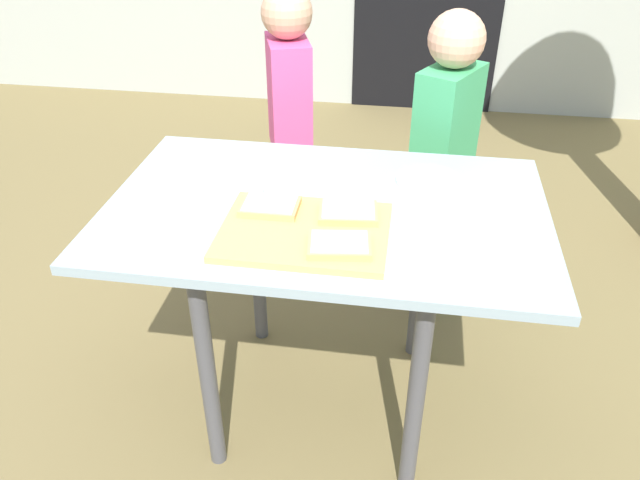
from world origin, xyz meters
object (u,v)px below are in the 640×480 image
object	(u,v)px
pizza_slice_far_right	(348,212)
plate_white_left	(230,191)
child_left	(290,118)
child_right	(444,148)
cutting_board	(304,232)
plate_white_right	(429,181)
pizza_slice_near_right	(339,245)
dining_table	(326,234)
pizza_slice_far_left	(270,206)

from	to	relation	value
pizza_slice_far_right	plate_white_left	world-z (taller)	pizza_slice_far_right
plate_white_left	child_left	size ratio (longest dim) A/B	0.17
child_right	cutting_board	bearing A→B (deg)	-114.93
pizza_slice_far_right	child_right	size ratio (longest dim) A/B	0.14
child_left	plate_white_right	bearing A→B (deg)	-48.72
pizza_slice_far_right	child_left	distance (m)	0.89
pizza_slice_near_right	child_right	size ratio (longest dim) A/B	0.14
dining_table	pizza_slice_far_left	distance (m)	0.19
cutting_board	pizza_slice_far_right	size ratio (longest dim) A/B	2.61
pizza_slice_far_right	pizza_slice_far_left	xyz separation A→B (m)	(-0.20, -0.00, 0.00)
pizza_slice_near_right	pizza_slice_far_left	bearing A→B (deg)	142.95
cutting_board	pizza_slice_near_right	distance (m)	0.12
child_left	child_right	bearing A→B (deg)	-14.99
pizza_slice_near_right	pizza_slice_far_left	distance (m)	0.24
pizza_slice_far_right	pizza_slice_near_right	xyz separation A→B (m)	(-0.00, -0.15, 0.00)
pizza_slice_far_left	child_left	bearing A→B (deg)	98.04
pizza_slice_far_left	plate_white_left	distance (m)	0.17
child_left	child_right	size ratio (longest dim) A/B	1.02
dining_table	pizza_slice_near_right	size ratio (longest dim) A/B	7.35
child_left	plate_white_left	bearing A→B (deg)	-91.50
plate_white_left	pizza_slice_near_right	bearing A→B (deg)	-37.05
child_right	pizza_slice_far_right	bearing A→B (deg)	-110.48
cutting_board	plate_white_left	distance (m)	0.30
plate_white_right	plate_white_left	bearing A→B (deg)	-165.07
child_right	child_left	bearing A→B (deg)	165.01
pizza_slice_near_right	pizza_slice_far_left	xyz separation A→B (m)	(-0.19, 0.15, 0.00)
pizza_slice_far_left	plate_white_left	xyz separation A→B (m)	(-0.14, 0.10, -0.02)
pizza_slice_near_right	pizza_slice_far_right	bearing A→B (deg)	88.88
cutting_board	plate_white_left	size ratio (longest dim) A/B	2.19
pizza_slice_far_right	pizza_slice_far_left	size ratio (longest dim) A/B	1.07
dining_table	cutting_board	distance (m)	0.18
cutting_board	child_left	bearing A→B (deg)	103.55
dining_table	child_right	size ratio (longest dim) A/B	1.05
dining_table	pizza_slice_far_right	bearing A→B (deg)	-46.64
child_left	child_right	world-z (taller)	child_left
plate_white_left	child_left	bearing A→B (deg)	88.50
pizza_slice_near_right	child_right	distance (m)	0.87
cutting_board	plate_white_left	xyz separation A→B (m)	(-0.24, 0.18, -0.00)
cutting_board	pizza_slice_far_left	xyz separation A→B (m)	(-0.10, 0.07, 0.02)
pizza_slice_far_right	child_right	distance (m)	0.73
dining_table	pizza_slice_far_right	world-z (taller)	pizza_slice_far_right
pizza_slice_far_right	pizza_slice_near_right	bearing A→B (deg)	-91.12
child_left	pizza_slice_near_right	bearing A→B (deg)	-72.28
dining_table	plate_white_left	world-z (taller)	plate_white_left
pizza_slice_near_right	pizza_slice_far_left	world-z (taller)	same
cutting_board	child_right	size ratio (longest dim) A/B	0.37
pizza_slice_near_right	plate_white_left	distance (m)	0.41
child_right	plate_white_left	bearing A→B (deg)	-135.59
plate_white_right	pizza_slice_near_right	bearing A→B (deg)	-117.20
plate_white_right	child_right	distance (m)	0.44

